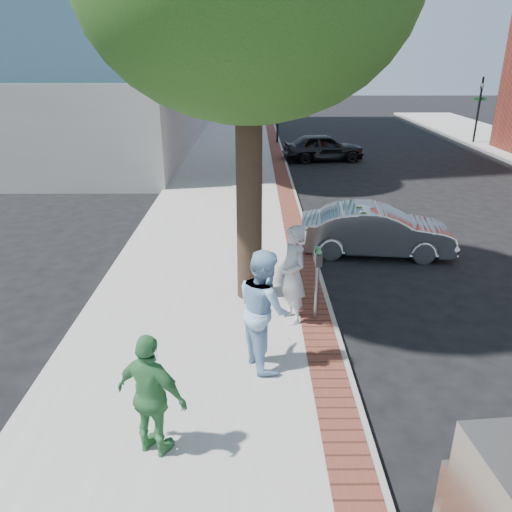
{
  "coord_description": "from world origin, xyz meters",
  "views": [
    {
      "loc": [
        -0.51,
        -7.78,
        4.97
      ],
      "look_at": [
        -0.46,
        1.53,
        1.2
      ],
      "focal_mm": 35.0,
      "sensor_mm": 36.0,
      "label": 1
    }
  ],
  "objects_px": {
    "person_green": "(152,396)",
    "sedan_silver": "(376,231)",
    "person_gray": "(293,275)",
    "parking_meter": "(318,269)",
    "person_officer": "(264,309)",
    "bg_car": "(323,147)"
  },
  "relations": [
    {
      "from": "parking_meter",
      "to": "person_gray",
      "type": "distance_m",
      "value": 0.48
    },
    {
      "from": "person_officer",
      "to": "sedan_silver",
      "type": "distance_m",
      "value": 6.15
    },
    {
      "from": "person_officer",
      "to": "person_green",
      "type": "bearing_deg",
      "value": 123.05
    },
    {
      "from": "person_gray",
      "to": "bg_car",
      "type": "bearing_deg",
      "value": 147.31
    },
    {
      "from": "sedan_silver",
      "to": "bg_car",
      "type": "relative_size",
      "value": 1.0
    },
    {
      "from": "person_gray",
      "to": "sedan_silver",
      "type": "xyz_separation_m",
      "value": [
        2.5,
        3.86,
        -0.46
      ]
    },
    {
      "from": "parking_meter",
      "to": "person_gray",
      "type": "height_order",
      "value": "person_gray"
    },
    {
      "from": "parking_meter",
      "to": "person_gray",
      "type": "bearing_deg",
      "value": -170.73
    },
    {
      "from": "sedan_silver",
      "to": "bg_car",
      "type": "xyz_separation_m",
      "value": [
        0.24,
        12.58,
        0.02
      ]
    },
    {
      "from": "person_officer",
      "to": "person_green",
      "type": "relative_size",
      "value": 1.18
    },
    {
      "from": "parking_meter",
      "to": "person_gray",
      "type": "xyz_separation_m",
      "value": [
        -0.47,
        -0.08,
        -0.09
      ]
    },
    {
      "from": "person_officer",
      "to": "person_green",
      "type": "height_order",
      "value": "person_officer"
    },
    {
      "from": "person_gray",
      "to": "sedan_silver",
      "type": "height_order",
      "value": "person_gray"
    },
    {
      "from": "person_green",
      "to": "bg_car",
      "type": "relative_size",
      "value": 0.43
    },
    {
      "from": "person_officer",
      "to": "person_green",
      "type": "distance_m",
      "value": 2.48
    },
    {
      "from": "parking_meter",
      "to": "sedan_silver",
      "type": "xyz_separation_m",
      "value": [
        2.03,
        3.78,
        -0.55
      ]
    },
    {
      "from": "person_green",
      "to": "sedan_silver",
      "type": "height_order",
      "value": "person_green"
    },
    {
      "from": "parking_meter",
      "to": "person_officer",
      "type": "bearing_deg",
      "value": -124.76
    },
    {
      "from": "person_gray",
      "to": "bg_car",
      "type": "height_order",
      "value": "person_gray"
    },
    {
      "from": "person_gray",
      "to": "person_officer",
      "type": "distance_m",
      "value": 1.55
    },
    {
      "from": "parking_meter",
      "to": "sedan_silver",
      "type": "distance_m",
      "value": 4.33
    },
    {
      "from": "sedan_silver",
      "to": "bg_car",
      "type": "height_order",
      "value": "bg_car"
    }
  ]
}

